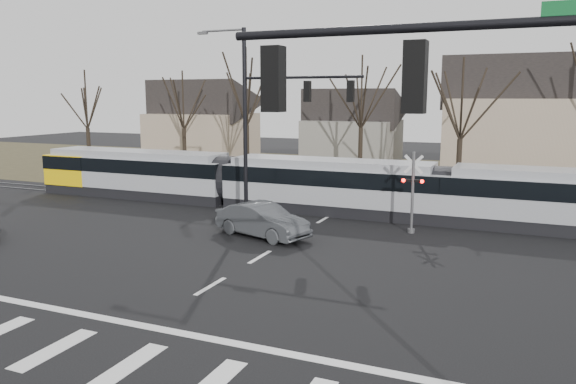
% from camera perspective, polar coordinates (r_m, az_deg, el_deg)
% --- Properties ---
extents(ground, '(140.00, 140.00, 0.00)m').
position_cam_1_polar(ground, '(18.75, -11.08, -11.23)').
color(ground, black).
extents(grass_verge, '(140.00, 28.00, 0.01)m').
position_cam_1_polar(grass_verge, '(47.94, 10.86, 1.52)').
color(grass_verge, '#38331E').
rests_on(grass_verge, ground).
extents(crosswalk, '(27.00, 2.60, 0.01)m').
position_cam_1_polar(crosswalk, '(15.88, -19.49, -15.56)').
color(crosswalk, silver).
rests_on(crosswalk, ground).
extents(stop_line, '(28.00, 0.35, 0.01)m').
position_cam_1_polar(stop_line, '(17.40, -14.49, -13.02)').
color(stop_line, silver).
rests_on(stop_line, ground).
extents(lane_dashes, '(0.18, 30.00, 0.01)m').
position_cam_1_polar(lane_dashes, '(32.69, 4.83, -2.08)').
color(lane_dashes, silver).
rests_on(lane_dashes, ground).
extents(rail_pair, '(90.00, 1.52, 0.06)m').
position_cam_1_polar(rail_pair, '(32.50, 4.72, -2.10)').
color(rail_pair, '#59595E').
rests_on(rail_pair, ground).
extents(tram, '(40.60, 3.01, 3.08)m').
position_cam_1_polar(tram, '(32.55, 4.06, 0.87)').
color(tram, gray).
rests_on(tram, ground).
extents(sedan, '(4.56, 5.88, 1.61)m').
position_cam_1_polar(sedan, '(26.86, -2.63, -2.89)').
color(sedan, '#424448').
rests_on(sedan, ground).
extents(signal_pole_near_right, '(6.72, 0.44, 8.00)m').
position_cam_1_polar(signal_pole_near_right, '(8.54, 23.54, -0.96)').
color(signal_pole_near_right, black).
rests_on(signal_pole_near_right, ground).
extents(signal_pole_far, '(9.28, 0.44, 10.20)m').
position_cam_1_polar(signal_pole_far, '(29.65, -1.64, 7.85)').
color(signal_pole_far, black).
rests_on(signal_pole_far, ground).
extents(rail_crossing_signal, '(1.08, 0.36, 4.00)m').
position_cam_1_polar(rail_crossing_signal, '(28.07, 12.53, -0.31)').
color(rail_crossing_signal, '#59595B').
rests_on(rail_crossing_signal, ground).
extents(tree_row, '(59.20, 7.20, 10.00)m').
position_cam_1_polar(tree_row, '(41.23, 12.01, 7.17)').
color(tree_row, black).
rests_on(tree_row, ground).
extents(house_a, '(9.72, 8.64, 8.60)m').
position_cam_1_polar(house_a, '(57.00, -8.73, 7.35)').
color(house_a, gray).
rests_on(house_a, ground).
extents(house_b, '(8.64, 7.56, 7.65)m').
position_cam_1_polar(house_b, '(52.67, 6.59, 6.68)').
color(house_b, slate).
rests_on(house_b, ground).
extents(house_c, '(10.80, 8.64, 10.10)m').
position_cam_1_polar(house_c, '(47.45, 22.09, 7.25)').
color(house_c, gray).
rests_on(house_c, ground).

